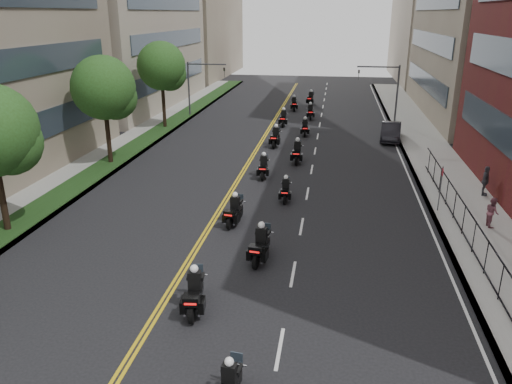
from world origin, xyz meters
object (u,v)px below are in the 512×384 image
motorcycle_7 (297,153)px  motorcycle_2 (195,294)px  motorcycle_4 (234,212)px  motorcycle_6 (264,168)px  pedestrian_c (485,181)px  motorcycle_3 (261,246)px  parked_sedan (391,132)px  motorcycle_10 (283,119)px  motorcycle_11 (310,112)px  motorcycle_12 (294,104)px  motorcycle_9 (305,128)px  motorcycle_8 (276,138)px  motorcycle_13 (311,99)px  pedestrian_b (492,212)px  motorcycle_5 (286,191)px

motorcycle_7 → motorcycle_2: bearing=-95.8°
motorcycle_4 → motorcycle_6: 7.95m
pedestrian_c → motorcycle_4: bearing=130.7°
motorcycle_3 → pedestrian_c: 15.45m
motorcycle_2 → pedestrian_c: 19.67m
motorcycle_2 → parked_sedan: motorcycle_2 is taller
motorcycle_6 → motorcycle_10: motorcycle_10 is taller
motorcycle_4 → motorcycle_11: (2.37, 27.85, 0.01)m
motorcycle_2 → pedestrian_c: bearing=38.8°
motorcycle_11 → motorcycle_12: size_ratio=1.01×
motorcycle_9 → pedestrian_c: (11.46, -14.24, 0.37)m
motorcycle_8 → motorcycle_12: size_ratio=1.06×
motorcycle_11 → motorcycle_10: bearing=-127.3°
motorcycle_2 → motorcycle_7: size_ratio=0.98×
motorcycle_6 → motorcycle_13: bearing=83.7°
motorcycle_6 → parked_sedan: (9.28, 11.80, 0.08)m
motorcycle_11 → parked_sedan: size_ratio=0.51×
motorcycle_6 → motorcycle_8: 8.22m
motorcycle_12 → parked_sedan: motorcycle_12 is taller
motorcycle_3 → pedestrian_b: motorcycle_3 is taller
motorcycle_8 → motorcycle_12: 16.15m
pedestrian_b → motorcycle_9: bearing=24.0°
motorcycle_3 → motorcycle_7: size_ratio=0.98×
motorcycle_3 → motorcycle_12: 36.17m
motorcycle_2 → motorcycle_11: motorcycle_2 is taller
motorcycle_11 → pedestrian_c: 24.54m
motorcycle_6 → motorcycle_11: motorcycle_11 is taller
motorcycle_6 → motorcycle_11: bearing=81.2°
parked_sedan → motorcycle_13: bearing=121.6°
motorcycle_11 → pedestrian_b: 28.47m
motorcycle_8 → pedestrian_c: pedestrian_c is taller
motorcycle_11 → parked_sedan: 10.90m
motorcycle_10 → parked_sedan: size_ratio=0.53×
motorcycle_2 → motorcycle_13: bearing=80.3°
parked_sedan → motorcycle_10: bearing=162.6°
motorcycle_3 → motorcycle_13: 40.07m
motorcycle_6 → motorcycle_13: (1.58, 28.30, 0.04)m
motorcycle_12 → motorcycle_13: motorcycle_13 is taller
motorcycle_7 → pedestrian_c: 12.78m
motorcycle_3 → parked_sedan: 24.80m
motorcycle_4 → motorcycle_10: bearing=97.8°
motorcycle_8 → pedestrian_b: size_ratio=1.63×
motorcycle_2 → pedestrian_b: bearing=29.3°
motorcycle_5 → motorcycle_12: size_ratio=0.88×
motorcycle_5 → parked_sedan: motorcycle_5 is taller
motorcycle_10 → pedestrian_b: 26.05m
motorcycle_8 → motorcycle_11: size_ratio=1.06×
motorcycle_7 → motorcycle_13: motorcycle_7 is taller
motorcycle_4 → motorcycle_7: size_ratio=0.93×
motorcycle_12 → pedestrian_c: 29.45m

